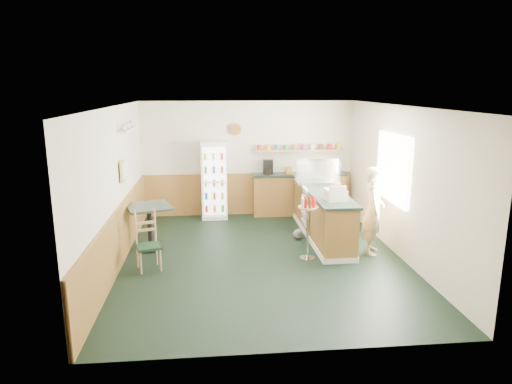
{
  "coord_description": "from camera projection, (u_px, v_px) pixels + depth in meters",
  "views": [
    {
      "loc": [
        -0.86,
        -7.7,
        3.02
      ],
      "look_at": [
        -0.05,
        0.6,
        1.09
      ],
      "focal_mm": 32.0,
      "sensor_mm": 36.0,
      "label": 1
    }
  ],
  "objects": [
    {
      "name": "display_case",
      "position": [
        317.0,
        172.0,
        9.64
      ],
      "size": [
        0.9,
        0.47,
        0.51
      ],
      "color": "silver",
      "rests_on": "service_counter"
    },
    {
      "name": "drinks_fridge",
      "position": [
        214.0,
        180.0,
        10.6
      ],
      "size": [
        0.59,
        0.52,
        1.79
      ],
      "color": "white",
      "rests_on": "ground"
    },
    {
      "name": "cafe_chair",
      "position": [
        149.0,
        238.0,
        7.68
      ],
      "size": [
        0.48,
        0.48,
        1.02
      ],
      "rotation": [
        0.0,
        0.0,
        0.31
      ],
      "color": "black",
      "rests_on": "ground"
    },
    {
      "name": "cash_register",
      "position": [
        335.0,
        195.0,
        8.25
      ],
      "size": [
        0.38,
        0.39,
        0.2
      ],
      "primitive_type": "cube",
      "rotation": [
        0.0,
        0.0,
        0.09
      ],
      "color": "beige",
      "rests_on": "service_counter"
    },
    {
      "name": "condiment_stand",
      "position": [
        308.0,
        218.0,
        8.04
      ],
      "size": [
        0.36,
        0.36,
        1.12
      ],
      "rotation": [
        0.0,
        0.0,
        -0.13
      ],
      "color": "silver",
      "rests_on": "ground"
    },
    {
      "name": "room_envelope",
      "position": [
        246.0,
        168.0,
        8.57
      ],
      "size": [
        5.04,
        6.02,
        2.72
      ],
      "color": "beige",
      "rests_on": "ground"
    },
    {
      "name": "dog_doorstop",
      "position": [
        298.0,
        234.0,
        9.25
      ],
      "size": [
        0.19,
        0.25,
        0.23
      ],
      "rotation": [
        0.0,
        0.0,
        0.12
      ],
      "color": "gray",
      "rests_on": "ground"
    },
    {
      "name": "cafe_table",
      "position": [
        150.0,
        219.0,
        8.54
      ],
      "size": [
        0.99,
        0.99,
        0.86
      ],
      "rotation": [
        0.0,
        0.0,
        0.33
      ],
      "color": "black",
      "rests_on": "ground"
    },
    {
      "name": "ground",
      "position": [
        262.0,
        258.0,
        8.22
      ],
      "size": [
        6.0,
        6.0,
        0.0
      ],
      "primitive_type": "plane",
      "color": "black",
      "rests_on": "ground"
    },
    {
      "name": "shopkeeper",
      "position": [
        373.0,
        211.0,
        8.3
      ],
      "size": [
        0.55,
        0.64,
        1.62
      ],
      "primitive_type": "imported",
      "rotation": [
        0.0,
        0.0,
        1.23
      ],
      "color": "tan",
      "rests_on": "ground"
    },
    {
      "name": "back_counter",
      "position": [
        298.0,
        192.0,
        10.93
      ],
      "size": [
        2.24,
        0.42,
        1.69
      ],
      "color": "#AA6F36",
      "rests_on": "ground"
    },
    {
      "name": "newspaper_rack",
      "position": [
        305.0,
        207.0,
        9.19
      ],
      "size": [
        0.09,
        0.41,
        0.83
      ],
      "color": "black",
      "rests_on": "ground"
    },
    {
      "name": "service_counter",
      "position": [
        322.0,
        215.0,
        9.29
      ],
      "size": [
        0.68,
        3.01,
        1.01
      ],
      "color": "#AA6F36",
      "rests_on": "ground"
    }
  ]
}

